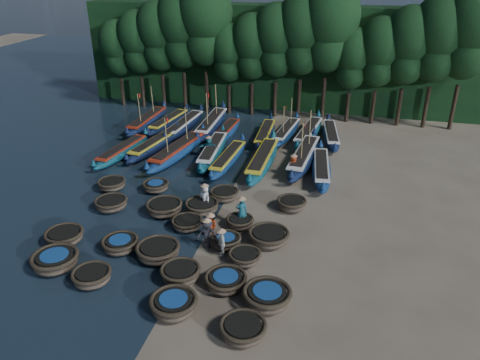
% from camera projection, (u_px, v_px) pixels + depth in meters
% --- Properties ---
extents(ground, '(120.00, 120.00, 0.00)m').
position_uv_depth(ground, '(217.00, 216.00, 28.46)').
color(ground, '#7F725D').
rests_on(ground, ground).
extents(foliage_wall, '(40.00, 3.00, 10.00)m').
position_uv_depth(foliage_wall, '(281.00, 58.00, 46.82)').
color(foliage_wall, black).
rests_on(foliage_wall, ground).
extents(coracle_3, '(2.18, 2.18, 0.82)m').
position_uv_depth(coracle_3, '(174.00, 304.00, 20.57)').
color(coracle_3, brown).
rests_on(coracle_3, ground).
extents(coracle_4, '(2.04, 2.04, 0.72)m').
position_uv_depth(coracle_4, '(243.00, 329.00, 19.31)').
color(coracle_4, brown).
rests_on(coracle_4, ground).
extents(coracle_5, '(2.90, 2.90, 0.82)m').
position_uv_depth(coracle_5, '(55.00, 260.00, 23.53)').
color(coracle_5, brown).
rests_on(coracle_5, ground).
extents(coracle_6, '(2.29, 2.29, 0.72)m').
position_uv_depth(coracle_6, '(92.00, 276.00, 22.48)').
color(coracle_6, brown).
rests_on(coracle_6, ground).
extents(coracle_7, '(2.28, 2.28, 0.74)m').
position_uv_depth(coracle_7, '(180.00, 273.00, 22.68)').
color(coracle_7, brown).
rests_on(coracle_7, ground).
extents(coracle_8, '(2.08, 2.08, 0.70)m').
position_uv_depth(coracle_8, '(226.00, 281.00, 22.18)').
color(coracle_8, brown).
rests_on(coracle_8, ground).
extents(coracle_9, '(2.71, 2.71, 0.84)m').
position_uv_depth(coracle_9, '(267.00, 296.00, 21.04)').
color(coracle_9, brown).
rests_on(coracle_9, ground).
extents(coracle_10, '(2.38, 2.38, 0.72)m').
position_uv_depth(coracle_10, '(64.00, 236.00, 25.67)').
color(coracle_10, brown).
rests_on(coracle_10, ground).
extents(coracle_11, '(2.00, 2.00, 0.72)m').
position_uv_depth(coracle_11, '(120.00, 244.00, 24.97)').
color(coracle_11, brown).
rests_on(coracle_11, ground).
extents(coracle_12, '(2.34, 2.34, 0.82)m').
position_uv_depth(coracle_12, '(158.00, 251.00, 24.28)').
color(coracle_12, brown).
rests_on(coracle_12, ground).
extents(coracle_13, '(1.68, 1.68, 0.66)m').
position_uv_depth(coracle_13, '(226.00, 241.00, 25.29)').
color(coracle_13, brown).
rests_on(coracle_13, ground).
extents(coracle_14, '(1.91, 1.91, 0.65)m').
position_uv_depth(coracle_14, '(245.00, 257.00, 23.97)').
color(coracle_14, brown).
rests_on(coracle_14, ground).
extents(coracle_15, '(2.06, 2.06, 0.71)m').
position_uv_depth(coracle_15, '(111.00, 203.00, 29.03)').
color(coracle_15, brown).
rests_on(coracle_15, ground).
extents(coracle_16, '(2.48, 2.48, 0.79)m').
position_uv_depth(coracle_16, '(164.00, 207.00, 28.48)').
color(coracle_16, brown).
rests_on(coracle_16, ground).
extents(coracle_17, '(2.26, 2.26, 0.64)m').
position_uv_depth(coracle_17, '(187.00, 223.00, 27.00)').
color(coracle_17, brown).
rests_on(coracle_17, ground).
extents(coracle_18, '(1.63, 1.63, 0.65)m').
position_uv_depth(coracle_18, '(240.00, 222.00, 27.10)').
color(coracle_18, brown).
rests_on(coracle_18, ground).
extents(coracle_19, '(2.74, 2.74, 0.76)m').
position_uv_depth(coracle_19, '(269.00, 236.00, 25.59)').
color(coracle_19, brown).
rests_on(coracle_19, ground).
extents(coracle_20, '(2.07, 2.07, 0.70)m').
position_uv_depth(coracle_20, '(112.00, 184.00, 31.47)').
color(coracle_20, brown).
rests_on(coracle_20, ground).
extents(coracle_21, '(2.15, 2.15, 0.66)m').
position_uv_depth(coracle_21, '(156.00, 186.00, 31.25)').
color(coracle_21, brown).
rests_on(coracle_21, ground).
extents(coracle_22, '(2.47, 2.47, 0.70)m').
position_uv_depth(coracle_22, '(202.00, 206.00, 28.73)').
color(coracle_22, brown).
rests_on(coracle_22, ground).
extents(coracle_23, '(1.90, 1.90, 0.68)m').
position_uv_depth(coracle_23, '(224.00, 194.00, 30.20)').
color(coracle_23, brown).
rests_on(coracle_23, ground).
extents(coracle_24, '(2.00, 2.00, 0.74)m').
position_uv_depth(coracle_24, '(292.00, 204.00, 28.98)').
color(coracle_24, brown).
rests_on(coracle_24, ground).
extents(long_boat_1, '(2.20, 7.42, 1.32)m').
position_uv_depth(long_boat_1, '(122.00, 151.00, 36.46)').
color(long_boat_1, navy).
rests_on(long_boat_1, ground).
extents(long_boat_2, '(2.61, 7.76, 1.38)m').
position_uv_depth(long_boat_2, '(154.00, 145.00, 37.54)').
color(long_boat_2, '#111E3E').
rests_on(long_boat_2, ground).
extents(long_boat_3, '(3.02, 8.84, 3.80)m').
position_uv_depth(long_boat_3, '(178.00, 151.00, 36.20)').
color(long_boat_3, navy).
rests_on(long_boat_3, ground).
extents(long_boat_4, '(2.01, 8.31, 1.47)m').
position_uv_depth(long_boat_4, '(213.00, 151.00, 36.33)').
color(long_boat_4, navy).
rests_on(long_boat_4, ground).
extents(long_boat_5, '(1.83, 7.62, 1.34)m').
position_uv_depth(long_boat_5, '(228.00, 159.00, 35.07)').
color(long_boat_5, navy).
rests_on(long_boat_5, ground).
extents(long_boat_6, '(1.68, 8.93, 1.57)m').
position_uv_depth(long_boat_6, '(263.00, 160.00, 34.65)').
color(long_boat_6, navy).
rests_on(long_boat_6, ground).
extents(long_boat_7, '(2.32, 9.14, 3.89)m').
position_uv_depth(long_boat_7, '(304.00, 157.00, 35.15)').
color(long_boat_7, '#111E3E').
rests_on(long_boat_7, ground).
extents(long_boat_8, '(2.13, 7.74, 1.37)m').
position_uv_depth(long_boat_8, '(321.00, 169.00, 33.45)').
color(long_boat_8, navy).
rests_on(long_boat_8, ground).
extents(long_boat_9, '(1.63, 8.36, 3.55)m').
position_uv_depth(long_boat_9, '(147.00, 121.00, 42.83)').
color(long_boat_9, '#111E3E').
rests_on(long_boat_9, ground).
extents(long_boat_10, '(2.29, 7.49, 1.33)m').
position_uv_depth(long_boat_10, '(169.00, 122.00, 42.76)').
color(long_boat_10, '#111E3E').
rests_on(long_boat_10, ground).
extents(long_boat_11, '(2.03, 8.36, 1.47)m').
position_uv_depth(long_boat_11, '(185.00, 125.00, 41.79)').
color(long_boat_11, '#111E3E').
rests_on(long_boat_11, ground).
extents(long_boat_12, '(1.85, 9.22, 3.92)m').
position_uv_depth(long_boat_12, '(212.00, 124.00, 41.88)').
color(long_boat_12, '#111E3E').
rests_on(long_boat_12, ground).
extents(long_boat_13, '(1.74, 7.54, 1.33)m').
position_uv_depth(long_boat_13, '(225.00, 133.00, 40.15)').
color(long_boat_13, navy).
rests_on(long_boat_13, ground).
extents(long_boat_14, '(1.61, 7.64, 1.34)m').
position_uv_depth(long_boat_14, '(265.00, 134.00, 39.82)').
color(long_boat_14, '#111E3E').
rests_on(long_boat_14, ground).
extents(long_boat_15, '(2.18, 7.58, 3.24)m').
position_uv_depth(long_boat_15, '(286.00, 132.00, 40.33)').
color(long_boat_15, navy).
rests_on(long_boat_15, ground).
extents(long_boat_16, '(2.45, 8.38, 1.48)m').
position_uv_depth(long_boat_16, '(308.00, 133.00, 40.01)').
color(long_boat_16, navy).
rests_on(long_boat_16, ground).
extents(long_boat_17, '(2.34, 7.57, 1.34)m').
position_uv_depth(long_boat_17, '(331.00, 135.00, 39.67)').
color(long_boat_17, '#111E3E').
rests_on(long_boat_17, ground).
extents(fisherman_0, '(1.00, 0.90, 1.91)m').
position_uv_depth(fisherman_0, '(205.00, 197.00, 28.77)').
color(fisherman_0, silver).
rests_on(fisherman_0, ground).
extents(fisherman_1, '(0.76, 0.61, 2.01)m').
position_uv_depth(fisherman_1, '(242.00, 210.00, 27.05)').
color(fisherman_1, '#175564').
rests_on(fisherman_1, ground).
extents(fisherman_2, '(0.91, 0.84, 1.72)m').
position_uv_depth(fisherman_2, '(211.00, 225.00, 25.89)').
color(fisherman_2, '#C13D19').
rests_on(fisherman_2, ground).
extents(fisherman_3, '(1.30, 1.02, 1.97)m').
position_uv_depth(fisherman_3, '(207.00, 233.00, 24.98)').
color(fisherman_3, black).
rests_on(fisherman_3, ground).
extents(fisherman_4, '(0.80, 0.98, 1.77)m').
position_uv_depth(fisherman_4, '(221.00, 242.00, 24.36)').
color(fisherman_4, silver).
rests_on(fisherman_4, ground).
extents(fisherman_5, '(1.63, 0.58, 1.94)m').
position_uv_depth(fisherman_5, '(209.00, 147.00, 36.16)').
color(fisherman_5, '#175564').
rests_on(fisherman_5, ground).
extents(fisherman_6, '(0.90, 0.96, 1.84)m').
position_uv_depth(fisherman_6, '(293.00, 165.00, 33.14)').
color(fisherman_6, '#C13D19').
rests_on(fisherman_6, ground).
extents(tree_0, '(3.68, 3.68, 8.68)m').
position_uv_depth(tree_0, '(117.00, 47.00, 46.72)').
color(tree_0, black).
rests_on(tree_0, ground).
extents(tree_1, '(4.09, 4.09, 9.65)m').
position_uv_depth(tree_1, '(138.00, 41.00, 45.94)').
color(tree_1, black).
rests_on(tree_1, ground).
extents(tree_2, '(4.51, 4.51, 10.63)m').
position_uv_depth(tree_2, '(159.00, 35.00, 45.16)').
color(tree_2, black).
rests_on(tree_2, ground).
extents(tree_3, '(4.92, 4.92, 11.60)m').
position_uv_depth(tree_3, '(182.00, 28.00, 44.38)').
color(tree_3, black).
rests_on(tree_3, ground).
extents(tree_4, '(5.34, 5.34, 12.58)m').
position_uv_depth(tree_4, '(204.00, 22.00, 43.60)').
color(tree_4, black).
rests_on(tree_4, ground).
extents(tree_5, '(3.68, 3.68, 8.68)m').
position_uv_depth(tree_5, '(229.00, 52.00, 44.29)').
color(tree_5, black).
rests_on(tree_5, ground).
extents(tree_6, '(4.09, 4.09, 9.65)m').
position_uv_depth(tree_6, '(252.00, 46.00, 43.51)').
color(tree_6, black).
rests_on(tree_6, ground).
extents(tree_7, '(4.51, 4.51, 10.63)m').
position_uv_depth(tree_7, '(277.00, 39.00, 42.73)').
color(tree_7, black).
rests_on(tree_7, ground).
extents(tree_8, '(4.92, 4.92, 11.60)m').
position_uv_depth(tree_8, '(302.00, 33.00, 41.94)').
color(tree_8, black).
rests_on(tree_8, ground).
extents(tree_9, '(5.34, 5.34, 12.58)m').
position_uv_depth(tree_9, '(329.00, 26.00, 41.16)').
color(tree_9, black).
rests_on(tree_9, ground).
extents(tree_10, '(3.68, 3.68, 8.68)m').
position_uv_depth(tree_10, '(352.00, 58.00, 41.86)').
color(tree_10, black).
rests_on(tree_10, ground).
extents(tree_11, '(4.09, 4.09, 9.65)m').
position_uv_depth(tree_11, '(380.00, 51.00, 41.07)').
color(tree_11, black).
rests_on(tree_11, ground).
extents(tree_12, '(4.51, 4.51, 10.63)m').
position_uv_depth(tree_12, '(409.00, 45.00, 40.29)').
color(tree_12, black).
rests_on(tree_12, ground).
extents(tree_13, '(4.92, 4.92, 11.60)m').
position_uv_depth(tree_13, '(438.00, 37.00, 39.51)').
color(tree_13, black).
rests_on(tree_13, ground).
extents(tree_14, '(5.34, 5.34, 12.58)m').
position_uv_depth(tree_14, '(469.00, 30.00, 38.73)').
color(tree_14, black).
rests_on(tree_14, ground).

